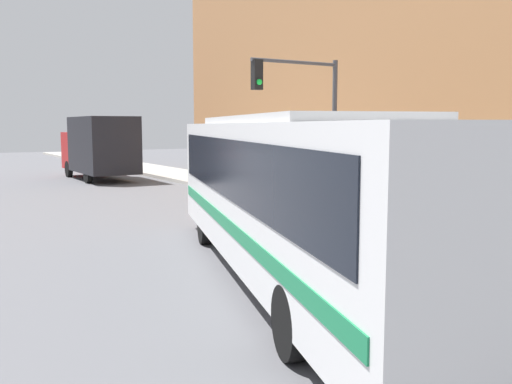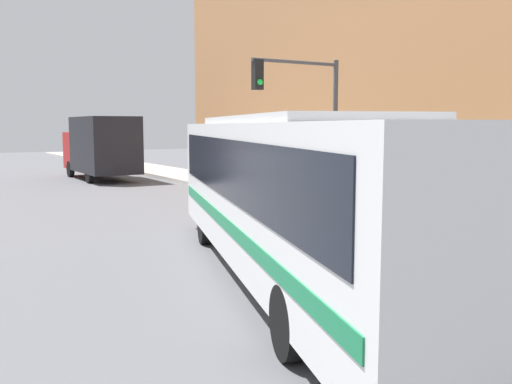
{
  "view_description": "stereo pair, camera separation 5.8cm",
  "coord_description": "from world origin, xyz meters",
  "px_view_note": "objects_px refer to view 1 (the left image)",
  "views": [
    {
      "loc": [
        -6.78,
        -5.47,
        2.87
      ],
      "look_at": [
        0.12,
        5.96,
        1.31
      ],
      "focal_mm": 40.0,
      "sensor_mm": 36.0,
      "label": 1
    },
    {
      "loc": [
        -6.73,
        -5.5,
        2.87
      ],
      "look_at": [
        0.12,
        5.96,
        1.31
      ],
      "focal_mm": 40.0,
      "sensor_mm": 36.0,
      "label": 2
    }
  ],
  "objects_px": {
    "delivery_truck": "(99,146)",
    "traffic_light_pole": "(306,105)",
    "fire_hydrant": "(470,219)",
    "city_bus": "(294,187)",
    "parking_meter": "(356,186)"
  },
  "relations": [
    {
      "from": "delivery_truck",
      "to": "parking_meter",
      "type": "distance_m",
      "value": 16.98
    },
    {
      "from": "delivery_truck",
      "to": "city_bus",
      "type": "bearing_deg",
      "value": -96.83
    },
    {
      "from": "delivery_truck",
      "to": "fire_hydrant",
      "type": "distance_m",
      "value": 21.26
    },
    {
      "from": "traffic_light_pole",
      "to": "parking_meter",
      "type": "xyz_separation_m",
      "value": [
        1.03,
        -1.29,
        -2.52
      ]
    },
    {
      "from": "fire_hydrant",
      "to": "parking_meter",
      "type": "bearing_deg",
      "value": 90.0
    },
    {
      "from": "city_bus",
      "to": "fire_hydrant",
      "type": "relative_size",
      "value": 16.91
    },
    {
      "from": "city_bus",
      "to": "parking_meter",
      "type": "relative_size",
      "value": 10.34
    },
    {
      "from": "fire_hydrant",
      "to": "parking_meter",
      "type": "xyz_separation_m",
      "value": [
        0.0,
        4.32,
        0.45
      ]
    },
    {
      "from": "city_bus",
      "to": "delivery_truck",
      "type": "relative_size",
      "value": 1.79
    },
    {
      "from": "fire_hydrant",
      "to": "city_bus",
      "type": "bearing_deg",
      "value": -171.76
    },
    {
      "from": "delivery_truck",
      "to": "traffic_light_pole",
      "type": "bearing_deg",
      "value": -81.33
    },
    {
      "from": "city_bus",
      "to": "traffic_light_pole",
      "type": "distance_m",
      "value": 8.34
    },
    {
      "from": "city_bus",
      "to": "delivery_truck",
      "type": "distance_m",
      "value": 21.97
    },
    {
      "from": "delivery_truck",
      "to": "parking_meter",
      "type": "height_order",
      "value": "delivery_truck"
    },
    {
      "from": "delivery_truck",
      "to": "fire_hydrant",
      "type": "xyz_separation_m",
      "value": [
        3.37,
        -20.95,
        -1.24
      ]
    }
  ]
}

